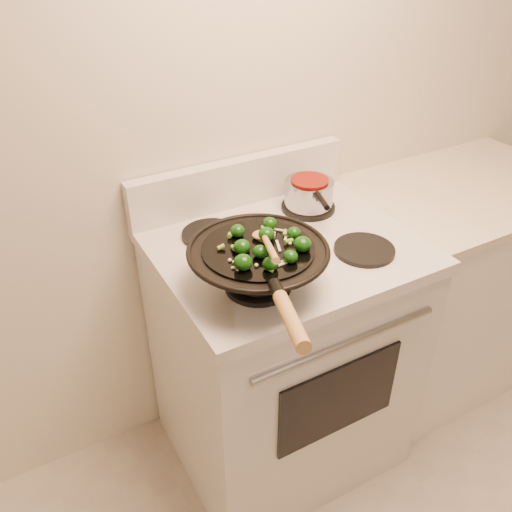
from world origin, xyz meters
TOP-DOWN VIEW (x-y plane):
  - stove at (-0.16, 1.17)m, footprint 0.78×0.67m
  - counter_unit at (0.66, 1.20)m, footprint 0.87×0.62m
  - wok at (-0.34, 1.02)m, footprint 0.37×0.60m
  - stirfry at (-0.32, 1.00)m, footprint 0.23×0.21m
  - wooden_spoon at (-0.33, 0.99)m, footprint 0.15×0.27m
  - saucepan at (0.02, 1.32)m, footprint 0.16×0.25m

SIDE VIEW (x-z plane):
  - counter_unit at x=0.66m, z-range 0.00..0.91m
  - stove at x=-0.16m, z-range -0.07..1.01m
  - saucepan at x=0.02m, z-range 0.93..1.03m
  - wok at x=-0.34m, z-range 0.91..1.08m
  - stirfry at x=-0.32m, z-range 1.04..1.08m
  - wooden_spoon at x=-0.33m, z-range 1.03..1.13m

